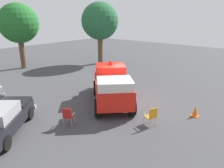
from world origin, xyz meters
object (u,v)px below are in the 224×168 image
object	(u,v)px
vintage_fire_truck	(112,85)
traffic_cone	(195,111)
lawn_chair_spare	(68,115)
lawn_chair_by_car	(152,115)
oak_tree_left	(100,21)
lawn_chair_near_truck	(0,94)
spectator_seated	(0,93)
oak_tree_distant	(19,24)
classic_hot_rod	(1,118)

from	to	relation	value
vintage_fire_truck	traffic_cone	bearing A→B (deg)	106.19
lawn_chair_spare	traffic_cone	world-z (taller)	lawn_chair_spare
vintage_fire_truck	lawn_chair_by_car	distance (m)	3.82
lawn_chair_by_car	oak_tree_left	distance (m)	16.05
lawn_chair_near_truck	spectator_seated	world-z (taller)	spectator_seated
oak_tree_distant	lawn_chair_spare	bearing A→B (deg)	69.55
vintage_fire_truck	lawn_chair_near_truck	size ratio (longest dim) A/B	5.64
oak_tree_left	traffic_cone	xyz separation A→B (m)	(6.89, 13.66, -4.50)
lawn_chair_spare	oak_tree_left	distance (m)	15.70
traffic_cone	lawn_chair_spare	bearing A→B (deg)	-41.62
vintage_fire_truck	spectator_seated	world-z (taller)	vintage_fire_truck
lawn_chair_spare	traffic_cone	bearing A→B (deg)	138.38
classic_hot_rod	spectator_seated	world-z (taller)	classic_hot_rod
oak_tree_distant	classic_hot_rod	bearing A→B (deg)	57.13
classic_hot_rod	oak_tree_left	distance (m)	16.78
lawn_chair_spare	oak_tree_distant	world-z (taller)	oak_tree_distant
oak_tree_left	oak_tree_distant	size ratio (longest dim) A/B	1.03
vintage_fire_truck	traffic_cone	distance (m)	5.27
spectator_seated	oak_tree_left	distance (m)	14.09
oak_tree_distant	vintage_fire_truck	bearing A→B (deg)	84.55
lawn_chair_by_car	spectator_seated	distance (m)	9.78
oak_tree_left	traffic_cone	distance (m)	15.95
vintage_fire_truck	classic_hot_rod	world-z (taller)	vintage_fire_truck
lawn_chair_near_truck	oak_tree_left	bearing A→B (deg)	-166.72
vintage_fire_truck	lawn_chair_near_truck	world-z (taller)	vintage_fire_truck
vintage_fire_truck	oak_tree_distant	distance (m)	14.02
classic_hot_rod	lawn_chair_near_truck	size ratio (longest dim) A/B	4.43
lawn_chair_by_car	traffic_cone	bearing A→B (deg)	151.63
lawn_chair_near_truck	lawn_chair_spare	world-z (taller)	same
classic_hot_rod	oak_tree_distant	world-z (taller)	oak_tree_distant
oak_tree_distant	traffic_cone	xyz separation A→B (m)	(-0.16, 18.51, -4.35)
lawn_chair_spare	lawn_chair_by_car	bearing A→B (deg)	129.53
classic_hot_rod	traffic_cone	xyz separation A→B (m)	(-7.81, 6.66, -0.44)
classic_hot_rod	lawn_chair_spare	world-z (taller)	classic_hot_rod
lawn_chair_by_car	spectator_seated	world-z (taller)	spectator_seated
lawn_chair_near_truck	traffic_cone	world-z (taller)	lawn_chair_near_truck
lawn_chair_by_car	vintage_fire_truck	bearing A→B (deg)	-106.98
lawn_chair_by_car	traffic_cone	distance (m)	2.91
vintage_fire_truck	oak_tree_distant	world-z (taller)	oak_tree_distant
classic_hot_rod	spectator_seated	distance (m)	4.11
oak_tree_distant	traffic_cone	distance (m)	19.01
lawn_chair_by_car	oak_tree_distant	world-z (taller)	oak_tree_distant
oak_tree_left	oak_tree_distant	bearing A→B (deg)	-34.52
classic_hot_rod	lawn_chair_spare	xyz separation A→B (m)	(-2.51, 1.95, -0.16)
lawn_chair_near_truck	oak_tree_distant	size ratio (longest dim) A/B	0.15
spectator_seated	oak_tree_left	bearing A→B (deg)	-166.21
classic_hot_rod	lawn_chair_near_truck	distance (m)	4.24
classic_hot_rod	lawn_chair_near_truck	bearing A→B (deg)	-112.61
lawn_chair_spare	traffic_cone	size ratio (longest dim) A/B	1.61
lawn_chair_by_car	lawn_chair_near_truck	bearing A→B (deg)	-68.47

